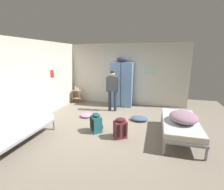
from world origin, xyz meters
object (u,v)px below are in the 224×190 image
at_px(bedding_heap, 183,117).
at_px(person_traveler, 112,87).
at_px(locker_bank, 122,83).
at_px(lotion_bottle, 78,89).
at_px(shelf_unit, 77,95).
at_px(bed_right, 180,124).
at_px(backpack_maroon, 120,128).
at_px(backpack_teal, 97,123).
at_px(water_bottle, 75,88).
at_px(clothes_pile_denim, 139,118).
at_px(clothes_pile_pink, 87,115).
at_px(bed_left_front, 16,129).

bearing_deg(bedding_heap, person_traveler, 143.68).
distance_m(locker_bank, lotion_bottle, 2.04).
xyz_separation_m(shelf_unit, bedding_heap, (4.20, -2.44, 0.27)).
xyz_separation_m(bed_right, backpack_maroon, (-1.52, -0.41, -0.12)).
distance_m(bed_right, backpack_teal, 2.26).
height_order(bedding_heap, lotion_bottle, bedding_heap).
bearing_deg(water_bottle, person_traveler, -20.95).
height_order(shelf_unit, lotion_bottle, lotion_bottle).
relative_size(bed_right, person_traveler, 1.22).
bearing_deg(person_traveler, backpack_maroon, -69.54).
relative_size(water_bottle, clothes_pile_denim, 0.35).
xyz_separation_m(shelf_unit, bed_right, (4.16, -2.35, 0.04)).
distance_m(bed_right, clothes_pile_pink, 3.11).
xyz_separation_m(backpack_teal, clothes_pile_denim, (1.09, 1.14, -0.19)).
height_order(bed_left_front, backpack_teal, backpack_teal).
relative_size(bed_left_front, clothes_pile_denim, 3.27).
bearing_deg(backpack_teal, locker_bank, 86.43).
bearing_deg(water_bottle, lotion_bottle, -21.80).
relative_size(shelf_unit, backpack_teal, 1.04).
xyz_separation_m(bedding_heap, water_bottle, (-4.28, 2.46, 0.04)).
relative_size(shelf_unit, clothes_pile_denim, 0.98).
xyz_separation_m(bedding_heap, lotion_bottle, (-4.13, 2.40, 0.03)).
relative_size(person_traveler, lotion_bottle, 8.86).
relative_size(person_traveler, backpack_teal, 2.83).
bearing_deg(locker_bank, clothes_pile_pink, -119.38).
distance_m(locker_bank, bed_left_front, 4.25).
bearing_deg(clothes_pile_denim, lotion_bottle, 154.25).
height_order(bed_left_front, water_bottle, water_bottle).
height_order(lotion_bottle, backpack_maroon, lotion_bottle).
bearing_deg(backpack_maroon, bed_left_front, -157.98).
bearing_deg(backpack_maroon, person_traveler, 110.46).
distance_m(locker_bank, person_traveler, 0.82).
bearing_deg(clothes_pile_denim, shelf_unit, 154.16).
bearing_deg(backpack_teal, bed_left_front, -146.00).
height_order(locker_bank, bedding_heap, locker_bank).
bearing_deg(bed_right, backpack_teal, -173.55).
bearing_deg(clothes_pile_pink, clothes_pile_denim, 3.74).
xyz_separation_m(shelf_unit, bed_left_front, (0.25, -3.73, 0.04)).
bearing_deg(locker_bank, bedding_heap, -49.77).
distance_m(water_bottle, backpack_teal, 3.32).
relative_size(locker_bank, water_bottle, 10.06).
distance_m(backpack_teal, clothes_pile_denim, 1.59).
bearing_deg(clothes_pile_pink, shelf_unit, 126.29).
bearing_deg(backpack_teal, clothes_pile_pink, 126.59).
bearing_deg(lotion_bottle, person_traveler, -20.88).
bearing_deg(clothes_pile_pink, person_traveler, 49.60).
height_order(locker_bank, backpack_teal, locker_bank).
relative_size(locker_bank, lotion_bottle, 11.77).
xyz_separation_m(water_bottle, lotion_bottle, (0.15, -0.06, -0.01)).
distance_m(water_bottle, clothes_pile_pink, 2.11).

